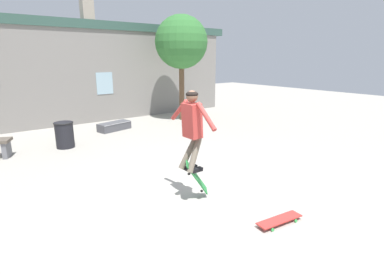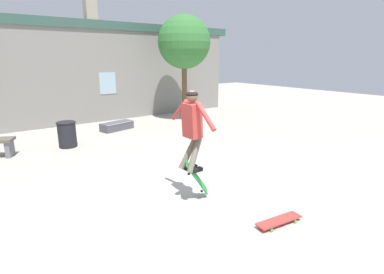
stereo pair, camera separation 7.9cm
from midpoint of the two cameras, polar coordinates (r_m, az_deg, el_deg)
name	(u,v)px [view 2 (the right image)]	position (r m, az deg, el deg)	size (l,w,h in m)	color
ground_plane	(219,196)	(6.04, 5.61, -11.13)	(40.00, 40.00, 0.00)	#A39E93
building_backdrop	(81,71)	(13.10, -20.28, 11.71)	(15.09, 0.52, 5.31)	gray
tree_right	(184,43)	(13.01, -1.32, 17.54)	(2.19, 2.19, 4.36)	brown
skate_ledge	(117,126)	(11.61, -13.92, 2.06)	(1.31, 0.79, 0.30)	#4C4C51
trash_bin	(67,134)	(9.80, -22.50, 0.58)	(0.57, 0.57, 0.78)	black
skater	(192,124)	(5.38, 0.43, 2.47)	(0.41, 1.29, 1.50)	#B23833
skateboard_flipping	(197,178)	(5.69, 1.35, -7.79)	(0.59, 0.22, 0.76)	#237F38
skateboard_resting	(279,220)	(5.28, 16.67, -14.97)	(0.87, 0.32, 0.08)	red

